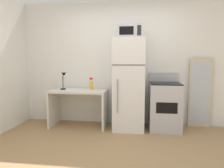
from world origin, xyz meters
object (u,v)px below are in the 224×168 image
object	(u,v)px
oven_range	(165,106)
refrigerator	(129,85)
spray_bottle	(91,85)
leaning_mirror	(200,93)
desk	(79,101)
desk_lamp	(64,78)
microwave	(130,32)

from	to	relation	value
oven_range	refrigerator	bearing A→B (deg)	-177.48
spray_bottle	leaning_mirror	bearing A→B (deg)	3.69
desk	desk_lamp	bearing A→B (deg)	175.40
desk	oven_range	world-z (taller)	oven_range
desk_lamp	refrigerator	distance (m)	1.37
refrigerator	microwave	xyz separation A→B (m)	(0.00, -0.02, 1.01)
desk	refrigerator	world-z (taller)	refrigerator
desk_lamp	refrigerator	world-z (taller)	refrigerator
spray_bottle	microwave	bearing A→B (deg)	-11.61
refrigerator	leaning_mirror	size ratio (longest dim) A/B	1.26
leaning_mirror	microwave	bearing A→B (deg)	-167.77
leaning_mirror	refrigerator	bearing A→B (deg)	-168.59
microwave	oven_range	distance (m)	1.59
desk	microwave	bearing A→B (deg)	-2.60
desk_lamp	refrigerator	bearing A→B (deg)	-2.20
desk_lamp	leaning_mirror	size ratio (longest dim) A/B	0.25
desk_lamp	microwave	size ratio (longest dim) A/B	0.77
spray_bottle	oven_range	size ratio (longest dim) A/B	0.23
desk_lamp	oven_range	world-z (taller)	desk_lamp
refrigerator	microwave	world-z (taller)	microwave
oven_range	spray_bottle	bearing A→B (deg)	175.70
spray_bottle	leaning_mirror	xyz separation A→B (m)	(2.21, 0.14, -0.15)
refrigerator	oven_range	distance (m)	0.81
desk	leaning_mirror	distance (m)	2.47
microwave	leaning_mirror	distance (m)	1.88
refrigerator	oven_range	bearing A→B (deg)	2.52
oven_range	leaning_mirror	distance (m)	0.80
desk	desk_lamp	distance (m)	0.57
spray_bottle	refrigerator	size ratio (longest dim) A/B	0.14
oven_range	leaning_mirror	bearing A→B (deg)	19.49
desk	leaning_mirror	world-z (taller)	leaning_mirror
desk_lamp	refrigerator	xyz separation A→B (m)	(1.36, -0.05, -0.11)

